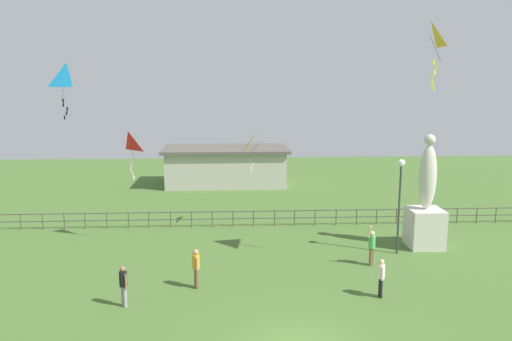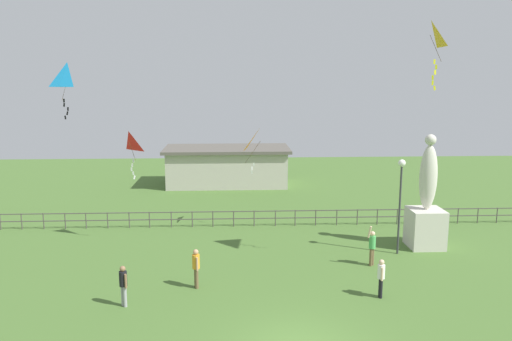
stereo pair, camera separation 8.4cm
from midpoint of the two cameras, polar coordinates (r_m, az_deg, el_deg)
The scene contains 12 objects.
statue_monument at distance 27.90m, azimuth 18.47°, elevation -4.46°, with size 1.72×1.72×5.89m.
lamppost at distance 26.06m, azimuth 15.88°, elevation -1.72°, with size 0.36×0.36×4.78m.
person_0 at distance 21.86m, azimuth -6.57°, elevation -10.48°, with size 0.31×0.49×1.68m.
person_1 at distance 24.75m, azimuth 12.88°, elevation -8.12°, with size 0.47×0.42×1.96m.
person_2 at distance 20.73m, azimuth -14.42°, elevation -12.03°, with size 0.35×0.40×1.63m.
person_3 at distance 21.46m, azimuth 13.84°, elevation -11.29°, with size 0.29×0.48×1.59m.
kite_0 at distance 28.98m, azimuth 0.56°, elevation 3.24°, with size 1.43×1.32×2.56m.
kite_1 at distance 29.01m, azimuth -20.11°, elevation 9.70°, with size 1.24×1.09×2.89m.
kite_2 at distance 23.41m, azimuth 18.92°, elevation 13.84°, with size 0.87×1.23×2.86m.
kite_3 at distance 26.96m, azimuth -13.83°, elevation 2.95°, with size 1.05×1.00×2.51m.
waterfront_railing at distance 30.40m, azimuth 0.92°, elevation -5.08°, with size 36.05×0.06×0.95m.
pavilion_building at distance 41.86m, azimuth -3.18°, elevation 0.52°, with size 10.09×5.05×3.06m.
Camera 2 is at (-2.12, -15.23, 8.74)m, focal length 35.98 mm.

